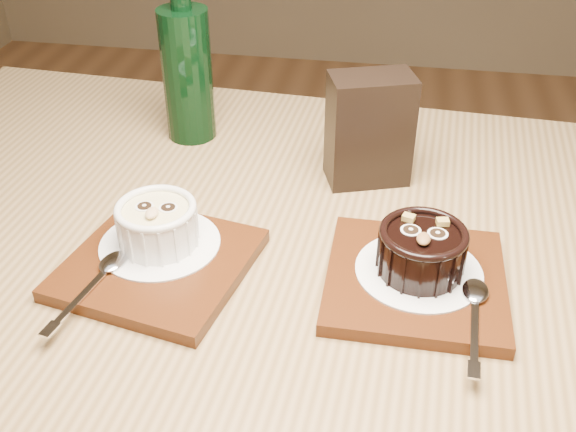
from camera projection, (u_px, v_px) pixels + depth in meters
name	position (u px, v px, depth m)	size (l,w,h in m)	color
table	(284.00, 311.00, 0.79)	(1.25, 0.87, 0.75)	brown
tray_left	(158.00, 264.00, 0.71)	(0.18, 0.18, 0.01)	#4C230C
doily_left	(160.00, 243.00, 0.73)	(0.13, 0.13, 0.00)	white
ramekin_white	(157.00, 223.00, 0.71)	(0.09, 0.09, 0.05)	white
spoon_left	(94.00, 282.00, 0.67)	(0.03, 0.13, 0.01)	silver
tray_right	(415.00, 280.00, 0.69)	(0.18, 0.18, 0.01)	#4C230C
doily_right	(419.00, 271.00, 0.69)	(0.13, 0.13, 0.00)	white
ramekin_dark	(422.00, 249.00, 0.67)	(0.09, 0.09, 0.05)	black
spoon_right	(475.00, 314.00, 0.63)	(0.03, 0.13, 0.01)	silver
condiment_stand	(369.00, 130.00, 0.83)	(0.10, 0.06, 0.14)	black
green_bottle	(187.00, 70.00, 0.91)	(0.07, 0.07, 0.25)	black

